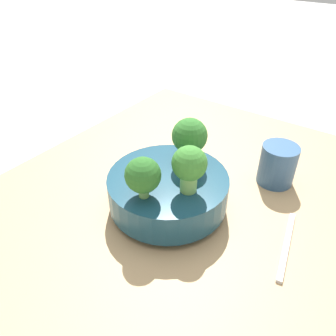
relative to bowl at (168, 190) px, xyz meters
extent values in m
plane|color=silver|center=(0.01, -0.03, -0.09)|extent=(6.00, 6.00, 0.00)
cube|color=tan|center=(0.01, -0.03, -0.07)|extent=(0.98, 0.81, 0.05)
cylinder|color=navy|center=(0.00, 0.00, -0.04)|extent=(0.10, 0.10, 0.01)
cylinder|color=navy|center=(0.00, 0.00, 0.00)|extent=(0.23, 0.23, 0.06)
cylinder|color=#7AB256|center=(-0.01, -0.05, 0.05)|extent=(0.03, 0.03, 0.04)
sphere|color=#387A2D|center=(-0.01, -0.05, 0.09)|extent=(0.06, 0.06, 0.06)
cylinder|color=#6BA34C|center=(0.06, -0.01, 0.05)|extent=(0.03, 0.03, 0.04)
sphere|color=#2D6B28|center=(0.06, -0.01, 0.09)|extent=(0.07, 0.07, 0.07)
cylinder|color=#7AB256|center=(-0.07, 0.00, 0.04)|extent=(0.02, 0.02, 0.02)
sphere|color=#286023|center=(-0.07, 0.00, 0.08)|extent=(0.06, 0.06, 0.06)
cylinder|color=#33567F|center=(0.21, -0.14, 0.00)|extent=(0.08, 0.08, 0.09)
cube|color=silver|center=(0.04, -0.23, -0.04)|extent=(0.16, 0.04, 0.01)
camera|label=1|loc=(-0.40, -0.29, 0.40)|focal=35.00mm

